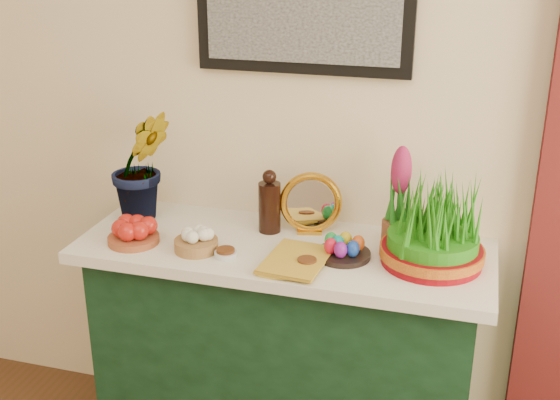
# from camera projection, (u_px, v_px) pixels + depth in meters

# --- Properties ---
(sideboard) EXTENTS (1.30, 0.45, 0.85)m
(sideboard) POSITION_uv_depth(u_px,v_px,m) (284.00, 360.00, 2.55)
(sideboard) COLOR #153B23
(sideboard) RESTS_ON ground
(tablecloth) EXTENTS (1.40, 0.55, 0.04)m
(tablecloth) POSITION_uv_depth(u_px,v_px,m) (284.00, 249.00, 2.39)
(tablecloth) COLOR white
(tablecloth) RESTS_ON sideboard
(hyacinth_green) EXTENTS (0.35, 0.35, 0.54)m
(hyacinth_green) POSITION_uv_depth(u_px,v_px,m) (141.00, 148.00, 2.50)
(hyacinth_green) COLOR #206F1B
(hyacinth_green) RESTS_ON tablecloth
(apple_bowl) EXTENTS (0.23, 0.23, 0.09)m
(apple_bowl) POSITION_uv_depth(u_px,v_px,m) (133.00, 233.00, 2.38)
(apple_bowl) COLOR #9A4B2A
(apple_bowl) RESTS_ON tablecloth
(garlic_basket) EXTENTS (0.19, 0.19, 0.08)m
(garlic_basket) POSITION_uv_depth(u_px,v_px,m) (196.00, 241.00, 2.32)
(garlic_basket) COLOR #B08146
(garlic_basket) RESTS_ON tablecloth
(vinegar_cruet) EXTENTS (0.08, 0.08, 0.23)m
(vinegar_cruet) POSITION_uv_depth(u_px,v_px,m) (270.00, 204.00, 2.45)
(vinegar_cruet) COLOR black
(vinegar_cruet) RESTS_ON tablecloth
(mirror) EXTENTS (0.22, 0.10, 0.22)m
(mirror) POSITION_uv_depth(u_px,v_px,m) (311.00, 204.00, 2.44)
(mirror) COLOR gold
(mirror) RESTS_ON tablecloth
(book) EXTENTS (0.19, 0.27, 0.03)m
(book) POSITION_uv_depth(u_px,v_px,m) (268.00, 255.00, 2.26)
(book) COLOR gold
(book) RESTS_ON tablecloth
(spice_dish_left) EXTENTS (0.08, 0.08, 0.03)m
(spice_dish_left) POSITION_uv_depth(u_px,v_px,m) (226.00, 253.00, 2.29)
(spice_dish_left) COLOR silver
(spice_dish_left) RESTS_ON tablecloth
(spice_dish_right) EXTENTS (0.08, 0.08, 0.03)m
(spice_dish_right) POSITION_uv_depth(u_px,v_px,m) (307.00, 263.00, 2.22)
(spice_dish_right) COLOR silver
(spice_dish_right) RESTS_ON tablecloth
(egg_plate) EXTENTS (0.23, 0.23, 0.07)m
(egg_plate) POSITION_uv_depth(u_px,v_px,m) (343.00, 249.00, 2.28)
(egg_plate) COLOR black
(egg_plate) RESTS_ON tablecloth
(hyacinth_pink) EXTENTS (0.11, 0.11, 0.35)m
(hyacinth_pink) POSITION_uv_depth(u_px,v_px,m) (399.00, 202.00, 2.32)
(hyacinth_pink) COLOR brown
(hyacinth_pink) RESTS_ON tablecloth
(wheatgrass_sabzeh) EXTENTS (0.33, 0.33, 0.27)m
(wheatgrass_sabzeh) POSITION_uv_depth(u_px,v_px,m) (434.00, 229.00, 2.21)
(wheatgrass_sabzeh) COLOR maroon
(wheatgrass_sabzeh) RESTS_ON tablecloth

